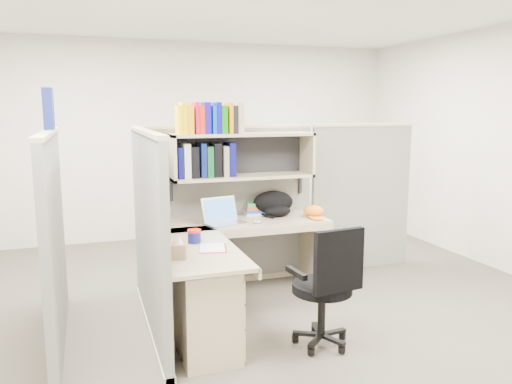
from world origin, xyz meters
name	(u,v)px	position (x,y,z in m)	size (l,w,h in m)	color
ground	(256,315)	(0.00, 0.00, 0.00)	(6.00, 6.00, 0.00)	#3C362E
room_shell	(256,130)	(0.00, 0.00, 1.62)	(6.00, 6.00, 6.00)	beige
cubicle	(202,207)	(-0.37, 0.45, 0.91)	(3.79, 1.84, 1.95)	slate
desk	(219,283)	(-0.41, -0.29, 0.44)	(1.74, 1.75, 0.73)	gray
laptop	(225,211)	(-0.15, 0.44, 0.86)	(0.35, 0.35, 0.25)	#B6B6BB
backpack	(275,203)	(0.43, 0.68, 0.85)	(0.41, 0.32, 0.24)	black
orange_cap	(314,211)	(0.77, 0.50, 0.79)	(0.20, 0.24, 0.11)	orange
snack_canister	(194,236)	(-0.55, -0.09, 0.79)	(0.11, 0.11, 0.11)	navy
tissue_box	(179,247)	(-0.75, -0.47, 0.82)	(0.11, 0.11, 0.17)	#937853
mouse	(257,222)	(0.14, 0.40, 0.75)	(0.08, 0.06, 0.03)	#8FB2CB
paper_cup	(231,212)	(-0.01, 0.75, 0.78)	(0.07, 0.07, 0.10)	white
book_stack	(254,208)	(0.25, 0.81, 0.79)	(0.19, 0.25, 0.12)	gray
loose_paper	(212,248)	(-0.46, -0.28, 0.73)	(0.19, 0.26, 0.00)	white
task_chair	(325,305)	(0.29, -0.73, 0.34)	(0.52, 0.48, 0.96)	black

